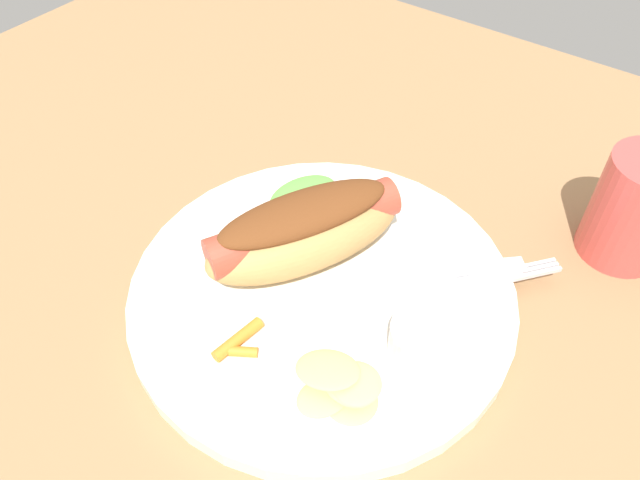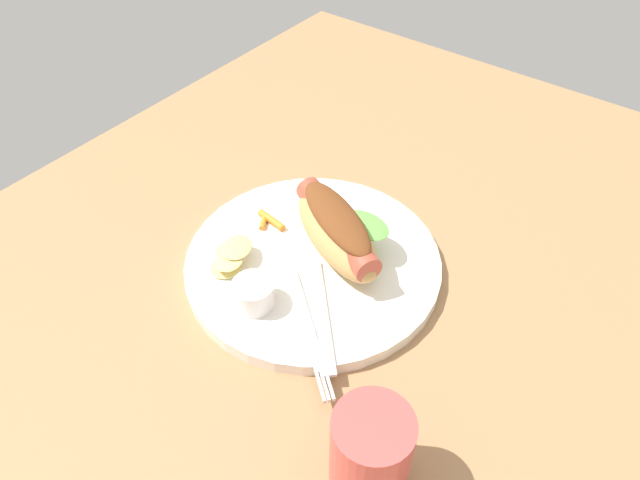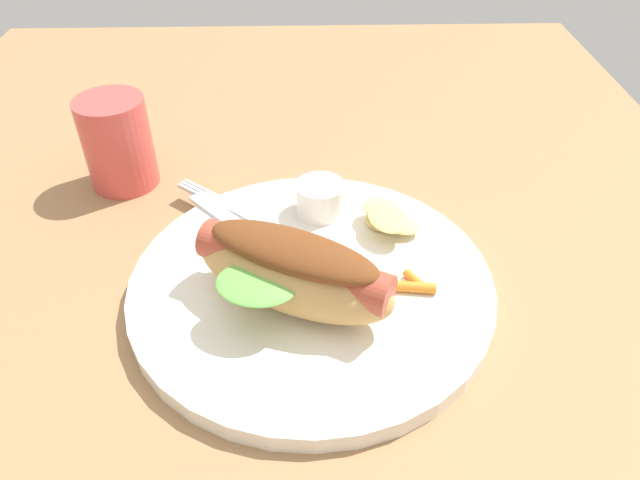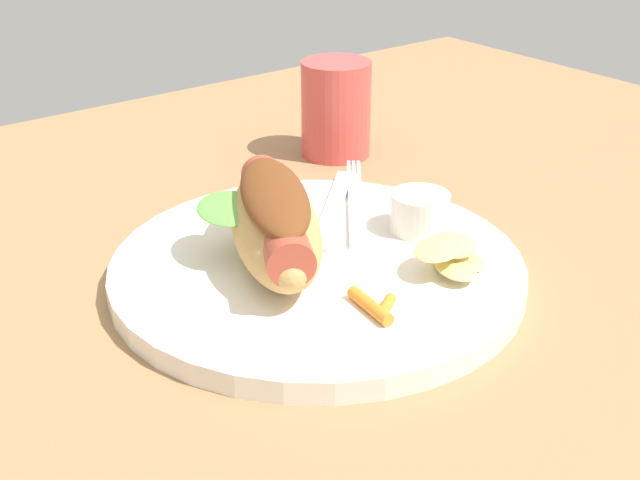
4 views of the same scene
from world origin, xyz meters
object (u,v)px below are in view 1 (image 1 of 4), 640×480
(fork, at_px, (455,287))
(carrot_garnish, at_px, (239,342))
(drinking_cup, at_px, (636,209))
(sauce_ramekin, at_px, (422,341))
(chips_pile, at_px, (341,387))
(knife, at_px, (430,273))
(plate, at_px, (322,292))
(hot_dog, at_px, (305,230))

(fork, distance_m, carrot_garnish, 0.17)
(carrot_garnish, height_order, drinking_cup, drinking_cup)
(sauce_ramekin, relative_size, carrot_garnish, 1.06)
(chips_pile, xyz_separation_m, drinking_cup, (0.10, 0.26, 0.02))
(knife, height_order, carrot_garnish, carrot_garnish)
(chips_pile, relative_size, drinking_cup, 0.77)
(plate, bearing_deg, drinking_cup, 48.24)
(fork, height_order, chips_pile, chips_pile)
(carrot_garnish, bearing_deg, fork, 54.11)
(plate, height_order, sauce_ramekin, sauce_ramekin)
(plate, bearing_deg, carrot_garnish, -100.59)
(hot_dog, bearing_deg, chips_pile, -104.97)
(chips_pile, bearing_deg, fork, 81.74)
(hot_dog, relative_size, knife, 1.13)
(plate, height_order, hot_dog, hot_dog)
(knife, xyz_separation_m, chips_pile, (0.00, -0.13, 0.01))
(plate, relative_size, fork, 2.13)
(plate, height_order, knife, knife)
(hot_dog, distance_m, sauce_ramekin, 0.12)
(knife, distance_m, chips_pile, 0.13)
(hot_dog, bearing_deg, drinking_cup, -21.09)
(chips_pile, bearing_deg, knife, 91.62)
(knife, relative_size, chips_pile, 2.12)
(plate, xyz_separation_m, fork, (0.08, 0.06, 0.01))
(hot_dog, bearing_deg, carrot_garnish, -145.45)
(sauce_ramekin, distance_m, knife, 0.08)
(drinking_cup, bearing_deg, chips_pile, -111.93)
(chips_pile, height_order, drinking_cup, drinking_cup)
(hot_dog, bearing_deg, fork, -41.60)
(plate, relative_size, hot_dog, 1.75)
(knife, relative_size, carrot_garnish, 3.55)
(hot_dog, xyz_separation_m, carrot_garnish, (0.01, -0.09, -0.03))
(plate, bearing_deg, fork, 34.37)
(plate, bearing_deg, hot_dog, 152.43)
(knife, bearing_deg, drinking_cup, 7.55)
(knife, bearing_deg, hot_dog, 163.70)
(plate, xyz_separation_m, drinking_cup, (0.17, 0.19, 0.04))
(fork, relative_size, chips_pile, 1.95)
(knife, bearing_deg, chips_pile, -131.41)
(fork, bearing_deg, hot_dog, 150.12)
(fork, height_order, drinking_cup, drinking_cup)
(plate, relative_size, chips_pile, 4.16)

